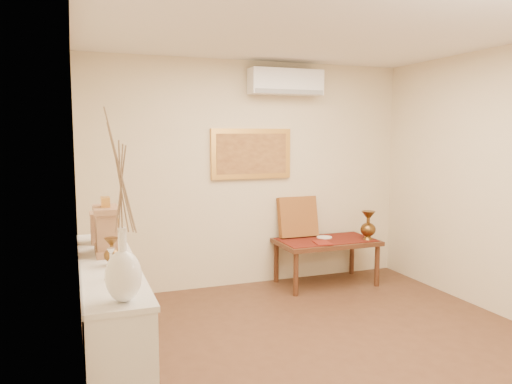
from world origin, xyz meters
name	(u,v)px	position (x,y,z in m)	size (l,w,h in m)	color
floor	(342,358)	(0.00, 0.00, 0.00)	(4.50, 4.50, 0.00)	brown
ceiling	(350,19)	(0.00, 0.00, 2.70)	(4.50, 4.50, 0.00)	white
wall_back	(251,174)	(0.00, 2.25, 1.35)	(4.00, 0.02, 2.70)	beige
wall_left	(78,209)	(-2.00, 0.00, 1.35)	(0.02, 4.50, 2.70)	beige
white_vase	(121,208)	(-1.80, -0.87, 1.47)	(0.18, 0.18, 0.97)	white
candlestick	(111,264)	(-1.83, -0.44, 1.07)	(0.09, 0.09, 0.19)	silver
brass_urn_small	(112,248)	(-1.80, -0.11, 1.10)	(0.10, 0.10, 0.23)	brown
table_cloth	(326,240)	(0.85, 1.88, 0.55)	(1.14, 0.59, 0.01)	#611A10
brass_urn_tall	(368,222)	(1.33, 1.71, 0.77)	(0.19, 0.19, 0.42)	brown
plate	(324,237)	(0.87, 1.98, 0.56)	(0.19, 0.19, 0.01)	white
menu	(322,243)	(0.70, 1.70, 0.56)	(0.18, 0.25, 0.01)	maroon
cushion	(298,217)	(0.59, 2.15, 0.81)	(0.50, 0.10, 0.50)	maroon
display_ledge	(110,331)	(-1.82, 0.00, 0.49)	(0.37, 2.02, 0.98)	silver
mantel_clock	(107,230)	(-1.81, 0.23, 1.15)	(0.17, 0.36, 0.41)	#A87A56
wooden_chest	(101,227)	(-1.83, 0.63, 1.10)	(0.16, 0.21, 0.24)	#A87A56
low_table	(326,245)	(0.85, 1.88, 0.48)	(1.20, 0.70, 0.55)	#4E2917
painting	(251,154)	(0.00, 2.22, 1.60)	(1.00, 0.06, 0.60)	gold
ac_unit	(286,82)	(0.40, 2.12, 2.45)	(0.90, 0.25, 0.30)	white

